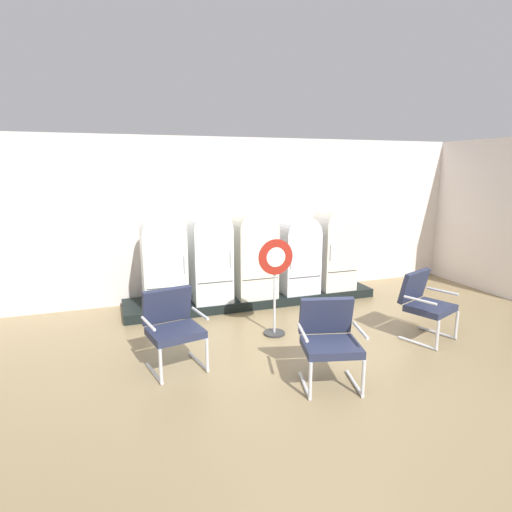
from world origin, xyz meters
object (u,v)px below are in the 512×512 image
Objects in this scene: refrigerator_3 at (298,252)px; refrigerator_4 at (334,245)px; armchair_left at (173,324)px; refrigerator_0 at (164,257)px; sign_stand at (275,286)px; armchair_right at (425,301)px; refrigerator_2 at (255,251)px; armchair_center at (329,337)px; refrigerator_1 at (210,252)px.

refrigerator_4 is at bearing 1.25° from refrigerator_3.
refrigerator_0 is at bearing 85.64° from armchair_left.
refrigerator_3 is 1.77m from sign_stand.
refrigerator_3 is 2.47m from armchair_right.
refrigerator_0 is at bearing -179.75° from refrigerator_2.
armchair_left is (-1.74, -1.95, -0.44)m from refrigerator_2.
armchair_center is (-1.73, -2.96, -0.43)m from refrigerator_4.
sign_stand is at bearing 92.37° from armchair_center.
refrigerator_4 reaches higher than armchair_left.
armchair_left is at bearing -149.53° from refrigerator_4.
refrigerator_0 reaches higher than armchair_right.
refrigerator_4 is at bearing 0.69° from refrigerator_2.
sign_stand is (-1.03, -1.44, -0.16)m from refrigerator_3.
sign_stand reaches higher than armchair_center.
refrigerator_3 is at bearing -178.75° from refrigerator_4.
armchair_right is 2.06m from armchair_center.
armchair_left is (-0.15, -1.95, -0.43)m from refrigerator_0.
refrigerator_2 is at bearing 129.07° from armchair_right.
refrigerator_4 reaches higher than sign_stand.
sign_stand reaches higher than armchair_left.
refrigerator_1 is at bearing 178.65° from refrigerator_3.
refrigerator_2 reaches higher than refrigerator_0.
armchair_center is (1.62, -0.99, 0.00)m from armchair_left.
armchair_left is at bearing 148.68° from armchair_center.
sign_stand reaches higher than armchair_right.
refrigerator_3 is 1.48× the size of armchair_left.
sign_stand is (0.62, -1.47, -0.26)m from refrigerator_1.
refrigerator_0 is at bearing -179.53° from refrigerator_4.
sign_stand is at bearing -125.54° from refrigerator_3.
refrigerator_3 is 1.48× the size of armchair_right.
refrigerator_3 is (1.65, -0.04, -0.09)m from refrigerator_1.
refrigerator_3 is 3.26m from armchair_left.
sign_stand is (-0.18, -1.43, -0.24)m from refrigerator_2.
refrigerator_2 is at bearing 0.25° from refrigerator_0.
armchair_left and armchair_right have the same top height.
refrigerator_4 is (1.61, 0.02, -0.01)m from refrigerator_2.
refrigerator_0 reaches higher than armchair_left.
armchair_left is (-0.94, -1.99, -0.45)m from refrigerator_1.
refrigerator_2 is 1.01× the size of refrigerator_4.
refrigerator_2 is at bearing 87.75° from armchair_center.
sign_stand is at bearing -97.07° from refrigerator_2.
armchair_right is at bearing 19.92° from armchair_center.
armchair_left is at bearing -94.36° from refrigerator_0.
armchair_right is at bearing -66.61° from refrigerator_3.
refrigerator_3 is at bearing 0.18° from refrigerator_2.
refrigerator_1 is 1.11× the size of refrigerator_3.
armchair_left and armchair_center have the same top height.
refrigerator_0 is 1.59m from refrigerator_2.
armchair_center is at bearing -31.32° from armchair_left.
refrigerator_4 is at bearing 0.47° from refrigerator_0.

